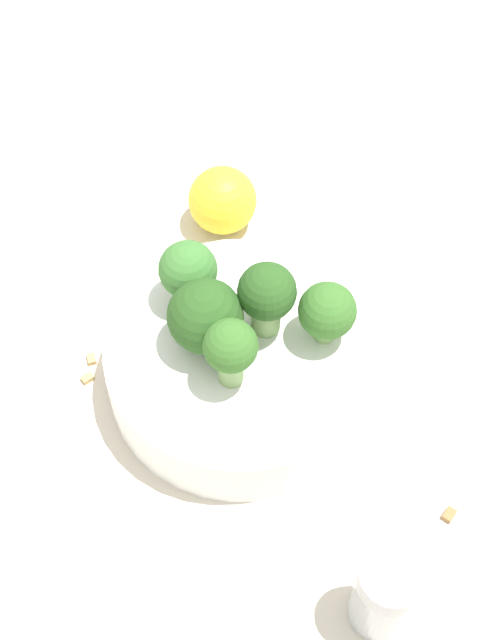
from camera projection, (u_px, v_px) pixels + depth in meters
The scene contains 13 objects.
ground_plane at pixel (240, 382), 0.61m from camera, with size 3.00×3.00×0.00m, color beige.
bowl at pixel (240, 364), 0.59m from camera, with size 0.18×0.18×0.05m, color white.
broccoli_floret_0 at pixel (185, 273), 0.56m from camera, with size 0.04×0.04×0.05m.
broccoli_floret_1 at pixel (268, 296), 0.55m from camera, with size 0.04×0.04×0.06m.
broccoli_floret_2 at pixel (230, 349), 0.53m from camera, with size 0.03×0.03×0.05m.
broccoli_floret_3 at pixel (205, 317), 0.55m from camera, with size 0.05×0.05×0.05m.
broccoli_floret_4 at pixel (327, 312), 0.55m from camera, with size 0.04×0.04×0.05m.
pepper_shaker at pixel (384, 594), 0.49m from camera, with size 0.04×0.04×0.07m.
lemon_wedge at pixel (223, 200), 0.66m from camera, with size 0.05×0.05×0.05m, color yellow.
almond_crumb_0 at pixel (87, 377), 0.60m from camera, with size 0.01×0.01×0.01m, color tan.
almond_crumb_1 at pixel (91, 357), 0.61m from camera, with size 0.01×0.01×0.01m, color tan.
almond_crumb_2 at pixel (147, 281), 0.65m from camera, with size 0.01×0.00×0.01m, color olive.
almond_crumb_3 at pixel (450, 513), 0.55m from camera, with size 0.01×0.01×0.01m, color olive.
Camera 1 is at (-0.23, 0.20, 0.52)m, focal length 50.00 mm.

